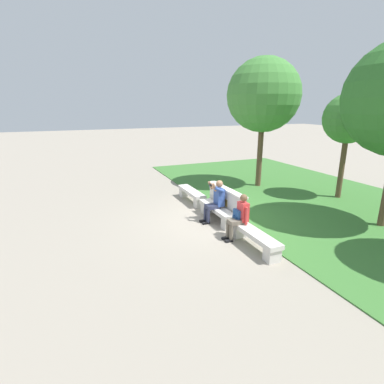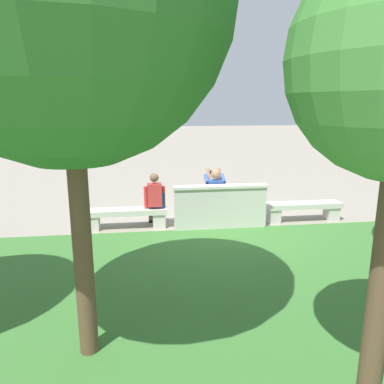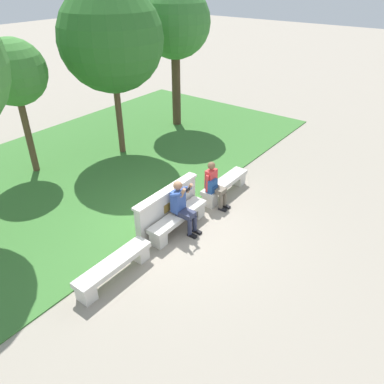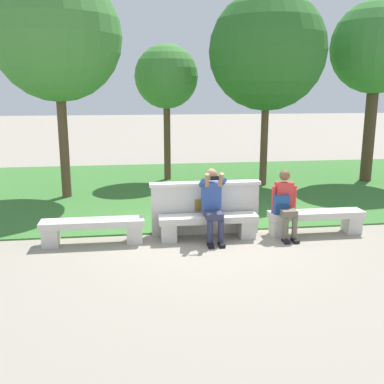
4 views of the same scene
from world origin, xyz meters
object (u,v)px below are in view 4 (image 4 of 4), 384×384
object	(u,v)px
person_distant	(285,202)
person_photographer	(212,201)
bench_mid	(316,219)
tree_right_background	(57,37)
tree_left_background	(267,51)
tree_far_back	(166,77)
bench_main	(93,228)
backpack	(281,204)
bench_near	(208,223)
tree_behind_wall	(377,49)

from	to	relation	value
person_distant	person_photographer	bearing A→B (deg)	-179.53
bench_mid	tree_right_background	distance (m)	7.29
tree_left_background	tree_far_back	xyz separation A→B (m)	(-2.65, 1.15, -0.66)
bench_main	backpack	xyz separation A→B (m)	(3.47, -0.05, 0.33)
person_distant	tree_left_background	distance (m)	5.47
bench_near	tree_far_back	bearing A→B (deg)	92.98
bench_main	tree_behind_wall	bearing A→B (deg)	30.65
bench_mid	person_distant	size ratio (longest dim) A/B	1.46
person_distant	tree_far_back	distance (m)	6.34
bench_main	tree_right_background	size ratio (longest dim) A/B	0.34
tree_right_background	tree_left_background	bearing A→B (deg)	7.62
tree_right_background	bench_near	bearing A→B (deg)	-50.38
bench_near	person_photographer	world-z (taller)	person_photographer
person_photographer	tree_behind_wall	size ratio (longest dim) A/B	0.26
bench_main	bench_near	world-z (taller)	same
backpack	tree_behind_wall	bearing A→B (deg)	47.44
bench_main	tree_far_back	size ratio (longest dim) A/B	0.46
tree_behind_wall	tree_far_back	size ratio (longest dim) A/B	1.30
tree_right_background	person_distant	bearing A→B (deg)	-39.77
tree_behind_wall	tree_far_back	world-z (taller)	tree_behind_wall
backpack	tree_right_background	world-z (taller)	tree_right_background
bench_mid	person_distant	xyz separation A→B (m)	(-0.65, -0.07, 0.38)
bench_main	tree_right_background	world-z (taller)	tree_right_background
tree_left_background	bench_main	bearing A→B (deg)	-135.46
backpack	bench_main	bearing A→B (deg)	179.21
backpack	tree_behind_wall	size ratio (longest dim) A/B	0.08
tree_behind_wall	tree_right_background	bearing A→B (deg)	-174.07
person_distant	tree_far_back	xyz separation A→B (m)	(-1.74, 5.61, 2.37)
bench_near	person_distant	world-z (taller)	person_distant
tree_behind_wall	backpack	bearing A→B (deg)	-132.56
person_distant	tree_right_background	world-z (taller)	tree_right_background
tree_behind_wall	tree_left_background	xyz separation A→B (m)	(-3.25, -0.18, -0.12)
person_distant	tree_left_background	world-z (taller)	tree_left_background
backpack	bench_near	bearing A→B (deg)	177.98
bench_mid	person_distant	world-z (taller)	person_distant
bench_near	tree_behind_wall	distance (m)	8.05
person_photographer	backpack	size ratio (longest dim) A/B	3.08
tree_behind_wall	person_photographer	bearing A→B (deg)	-140.04
person_photographer	person_distant	xyz separation A→B (m)	(1.39, 0.01, -0.06)
bench_main	tree_far_back	xyz separation A→B (m)	(1.81, 5.54, 2.75)
backpack	tree_behind_wall	world-z (taller)	tree_behind_wall
person_distant	backpack	bearing A→B (deg)	167.81
bench_main	person_distant	xyz separation A→B (m)	(3.55, -0.07, 0.38)
bench_main	tree_behind_wall	distance (m)	9.63
bench_main	person_distant	distance (m)	3.57
tree_behind_wall	person_distant	bearing A→B (deg)	-131.88
bench_main	person_photographer	distance (m)	2.21
bench_main	bench_mid	xyz separation A→B (m)	(4.20, 0.00, 0.00)
bench_near	tree_far_back	size ratio (longest dim) A/B	0.46
bench_near	tree_right_background	xyz separation A→B (m)	(-3.04, 3.67, 3.64)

